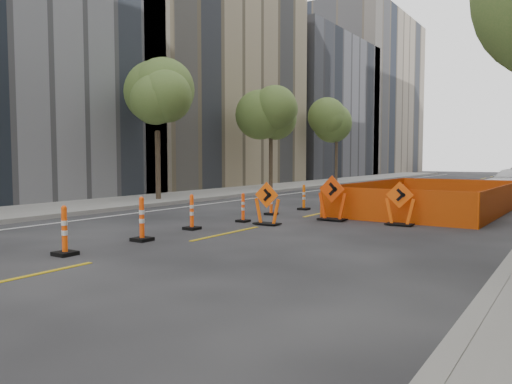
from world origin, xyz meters
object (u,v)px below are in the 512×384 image
Objects in this scene: chevron_sign_right at (400,204)px; channelizer_3 at (142,219)px; channelizer_7 at (304,197)px; chevron_sign_center at (332,198)px; channelizer_5 at (243,208)px; channelizer_8 at (329,194)px; channelizer_2 at (65,230)px; channelizer_6 at (271,201)px; channelizer_4 at (192,212)px; chevron_sign_left at (267,203)px.

channelizer_3 is at bearing -135.33° from chevron_sign_right.
chevron_sign_center is at bearing -46.53° from channelizer_7.
channelizer_5 is at bearing 89.67° from channelizer_3.
channelizer_8 is at bearing 119.07° from chevron_sign_center.
channelizer_7 is at bearing 141.95° from chevron_sign_right.
channelizer_7 is at bearing 90.27° from channelizer_2.
channelizer_3 is at bearing -106.93° from chevron_sign_center.
channelizer_6 is at bearing 176.36° from chevron_sign_center.
channelizer_4 reaches higher than channelizer_5.
chevron_sign_left reaches higher than channelizer_7.
channelizer_4 is 1.02× the size of channelizer_7.
channelizer_2 reaches higher than channelizer_6.
channelizer_3 is at bearing -89.48° from channelizer_7.
chevron_sign_center reaches higher than channelizer_2.
channelizer_4 is at bearing 92.94° from channelizer_2.
chevron_sign_left is 0.89× the size of chevron_sign_center.
channelizer_8 reaches higher than channelizer_7.
channelizer_8 is (0.25, 8.74, 0.00)m from channelizer_4.
channelizer_3 reaches higher than channelizer_2.
channelizer_2 is 13.11m from channelizer_8.
channelizer_4 is 0.69× the size of chevron_sign_center.
channelizer_6 is 2.69m from chevron_sign_left.
channelizer_4 is 6.56m from channelizer_7.
channelizer_7 reaches higher than channelizer_6.
channelizer_3 is 10.92m from channelizer_8.
channelizer_6 is at bearing 92.25° from channelizer_3.
channelizer_6 is 0.74× the size of chevron_sign_left.
chevron_sign_right is (4.74, 4.10, 0.16)m from channelizer_4.
channelizer_3 is 4.37m from channelizer_5.
chevron_sign_right reaches higher than channelizer_7.
channelizer_3 is at bearing -106.72° from chevron_sign_left.
chevron_sign_left is at bearing -158.74° from chevron_sign_right.
channelizer_6 is at bearing 166.96° from chevron_sign_right.
channelizer_5 is at bearing -82.64° from channelizer_6.
chevron_sign_right is at bearing 23.24° from channelizer_5.
channelizer_4 is at bearing -91.62° from channelizer_8.
channelizer_2 is 0.72× the size of chevron_sign_center.
channelizer_6 is (-0.23, 8.74, -0.04)m from channelizer_2.
channelizer_3 is 1.19× the size of channelizer_5.
channelizer_7 is 0.68× the size of chevron_sign_center.
chevron_sign_center is (1.24, 2.05, 0.08)m from chevron_sign_left.
chevron_sign_center reaches higher than channelizer_3.
channelizer_2 is 10.92m from channelizer_7.
chevron_sign_left is 2.40m from chevron_sign_center.
channelizer_5 is 0.63× the size of chevron_sign_center.
channelizer_2 reaches higher than channelizer_5.
channelizer_2 is 8.74m from channelizer_6.
channelizer_7 is 4.67m from chevron_sign_left.
channelizer_3 reaches higher than channelizer_5.
chevron_sign_center reaches higher than chevron_sign_right.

